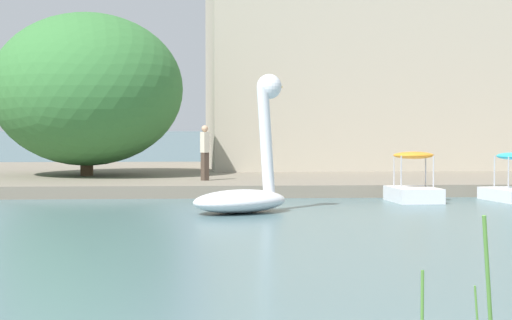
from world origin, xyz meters
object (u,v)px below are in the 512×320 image
at_px(pedal_boat_orange, 413,188).
at_px(person_on_path, 205,152).
at_px(tree_willow_overhanging, 86,89).
at_px(swan_boat, 245,184).

xyz_separation_m(pedal_boat_orange, person_on_path, (-5.68, 4.26, 0.88)).
height_order(tree_willow_overhanging, person_on_path, tree_willow_overhanging).
xyz_separation_m(swan_boat, person_on_path, (-0.89, 7.19, 0.58)).
relative_size(tree_willow_overhanging, person_on_path, 5.35).
relative_size(pedal_boat_orange, person_on_path, 1.13).
bearing_deg(tree_willow_overhanging, pedal_boat_orange, -37.45).
bearing_deg(tree_willow_overhanging, person_on_path, -38.27).
distance_m(swan_boat, pedal_boat_orange, 5.62).
height_order(swan_boat, person_on_path, swan_boat).
xyz_separation_m(swan_boat, pedal_boat_orange, (4.79, 2.93, -0.30)).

